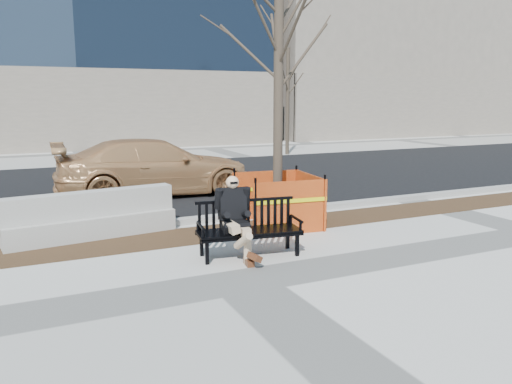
# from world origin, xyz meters

# --- Properties ---
(ground) EXTENTS (120.00, 120.00, 0.00)m
(ground) POSITION_xyz_m (0.00, 0.00, 0.00)
(ground) COLOR beige
(ground) RESTS_ON ground
(mulch_strip) EXTENTS (40.00, 1.20, 0.02)m
(mulch_strip) POSITION_xyz_m (0.00, 2.60, 0.00)
(mulch_strip) COLOR #47301C
(mulch_strip) RESTS_ON ground
(asphalt_street) EXTENTS (60.00, 10.40, 0.01)m
(asphalt_street) POSITION_xyz_m (0.00, 8.80, 0.00)
(asphalt_street) COLOR black
(asphalt_street) RESTS_ON ground
(curb) EXTENTS (60.00, 0.25, 0.12)m
(curb) POSITION_xyz_m (0.00, 3.55, 0.06)
(curb) COLOR #9E9B93
(curb) RESTS_ON ground
(bench) EXTENTS (1.80, 0.86, 0.92)m
(bench) POSITION_xyz_m (0.58, 1.02, 0.00)
(bench) COLOR black
(bench) RESTS_ON ground
(seated_man) EXTENTS (0.70, 1.02, 1.33)m
(seated_man) POSITION_xyz_m (0.35, 1.10, 0.00)
(seated_man) COLOR black
(seated_man) RESTS_ON ground
(tree_fence) EXTENTS (2.49, 2.49, 5.62)m
(tree_fence) POSITION_xyz_m (1.92, 2.62, 0.00)
(tree_fence) COLOR #DA5B1E
(tree_fence) RESTS_ON ground
(sedan) EXTENTS (5.26, 2.30, 1.50)m
(sedan) POSITION_xyz_m (0.52, 6.99, 0.00)
(sedan) COLOR tan
(sedan) RESTS_ON ground
(jersey_barrier_left) EXTENTS (3.14, 1.01, 0.88)m
(jersey_barrier_left) POSITION_xyz_m (-1.62, 3.28, 0.00)
(jersey_barrier_left) COLOR #ABA8A0
(jersey_barrier_left) RESTS_ON ground
(far_tree_right) EXTENTS (2.51, 2.51, 5.16)m
(far_tree_right) POSITION_xyz_m (8.47, 14.34, 0.00)
(far_tree_right) COLOR #473A2D
(far_tree_right) RESTS_ON ground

